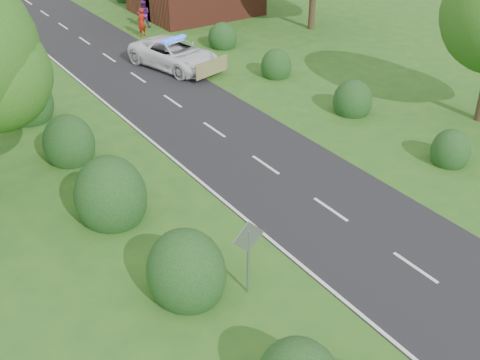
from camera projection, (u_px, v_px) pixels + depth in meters
ground at (415, 268)px, 18.85m from camera, size 120.00×120.00×0.00m
road at (182, 108)px, 29.59m from camera, size 6.00×70.00×0.02m
road_markings at (174, 131)px, 27.33m from camera, size 4.96×70.00×0.01m
hedgerow_left at (78, 156)px, 23.72m from camera, size 2.75×50.41×3.00m
hedgerow_right at (336, 94)px, 29.77m from camera, size 2.10×45.78×2.10m
road_sign at (248, 247)px, 17.04m from camera, size 1.06×0.08×2.53m
police_van at (175, 54)px, 34.16m from camera, size 4.04×6.31×1.76m
pedestrian_red at (141, 22)px, 39.36m from camera, size 0.79×0.67×1.85m
pedestrian_purple at (143, 14)px, 41.11m from camera, size 1.12×1.04×1.84m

